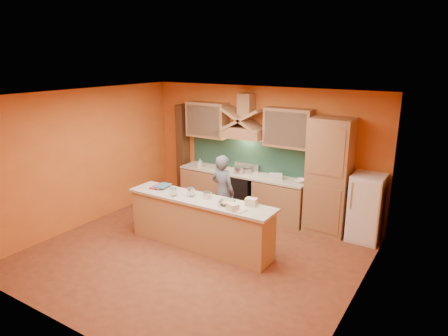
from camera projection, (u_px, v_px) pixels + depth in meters
The scene contains 36 objects.
floor at pixel (195, 254), 7.13m from camera, with size 5.50×5.00×0.01m, color brown.
ceiling at pixel (192, 96), 6.37m from camera, with size 5.50×5.00×0.01m, color white.
wall_back at pixel (261, 151), 8.79m from camera, with size 5.50×0.02×2.80m, color orange.
wall_front at pixel (68, 233), 4.72m from camera, with size 5.50×0.02×2.80m, color orange.
wall_left at pixel (85, 158), 8.16m from camera, with size 0.02×5.00×2.80m, color orange.
wall_right at pixel (359, 212), 5.35m from camera, with size 0.02×5.00×2.80m, color orange.
base_cabinet_left at pixel (207, 186), 9.45m from camera, with size 1.10×0.60×0.86m, color #A6744C.
base_cabinet_right at pixel (281, 201), 8.48m from camera, with size 1.10×0.60×0.86m, color #A6744C.
counter_top at pixel (242, 174), 8.84m from camera, with size 3.00×0.62×0.04m, color beige.
stove at pixel (242, 193), 8.96m from camera, with size 0.60×0.58×0.90m, color black.
backsplash at pixel (248, 156), 8.97m from camera, with size 3.00×0.03×0.70m, color #1A3B30.
range_hood at pixel (244, 132), 8.63m from camera, with size 0.92×0.50×0.24m, color #A6744C.
hood_chimney at pixel (246, 105), 8.55m from camera, with size 0.30×0.30×0.50m, color #A6744C.
upper_cabinet_left at pixel (207, 120), 9.15m from camera, with size 1.00×0.35×0.80m, color #A6744C.
upper_cabinet_right at pixel (288, 128), 8.13m from camera, with size 1.00×0.35×0.80m, color #A6744C.
pantry_column at pixel (329, 176), 7.77m from camera, with size 0.80×0.60×2.30m, color #A6744C.
fridge at pixel (366, 208), 7.52m from camera, with size 0.58×0.60×1.30m, color white.
trim_column_left at pixel (183, 152), 9.79m from camera, with size 0.20×0.30×2.30m, color #472816.
island_body at pixel (200, 224), 7.31m from camera, with size 2.80×0.55×0.88m, color tan.
island_top at pixel (200, 200), 7.18m from camera, with size 2.90×0.62×0.05m, color beige.
person at pixel (223, 192), 8.07m from camera, with size 0.56×0.37×1.53m, color slate.
pot_large at pixel (239, 171), 8.78m from camera, with size 0.23×0.23×0.14m, color #B6B6BD.
pot_small at pixel (247, 171), 8.83m from camera, with size 0.22×0.22×0.13m, color #AFAEB5.
soap_bottle_a at pixel (200, 163), 9.25m from camera, with size 0.09×0.10×0.21m, color beige.
soap_bottle_b at pixel (219, 164), 9.12m from camera, with size 0.09×0.09×0.23m, color #365495.
bowl_back at pixel (300, 181), 8.15m from camera, with size 0.22×0.22×0.07m, color white.
dish_rack at pixel (276, 176), 8.40m from camera, with size 0.27×0.21×0.10m, color silver.
book_lower at pixel (154, 186), 7.81m from camera, with size 0.24×0.33×0.03m, color #B13F43.
book_upper at pixel (158, 185), 7.80m from camera, with size 0.24×0.33×0.02m, color #3C6484.
jar_large at pixel (191, 192), 7.26m from camera, with size 0.13×0.13×0.16m, color silver.
jar_small at pixel (173, 192), 7.29m from camera, with size 0.13×0.13×0.14m, color white.
kitchen_scale at pixel (207, 196), 7.16m from camera, with size 0.12×0.12×0.10m, color silver.
mixing_bowl at pixel (227, 203), 6.86m from camera, with size 0.29×0.29×0.07m, color silver.
cloth at pixel (238, 210), 6.61m from camera, with size 0.26×0.20×0.02m, color beige.
grocery_bag_a at pixel (251, 202), 6.83m from camera, with size 0.19×0.15×0.12m, color beige.
grocery_bag_b at pixel (233, 207), 6.61m from camera, with size 0.18×0.14×0.11m, color beige.
Camera 1 is at (3.86, -5.19, 3.42)m, focal length 32.00 mm.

